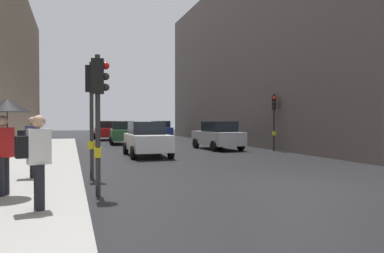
{
  "coord_description": "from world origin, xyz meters",
  "views": [
    {
      "loc": [
        -6.03,
        -8.45,
        1.83
      ],
      "look_at": [
        -1.14,
        6.04,
        1.56
      ],
      "focal_mm": 33.62,
      "sensor_mm": 36.0,
      "label": 1
    }
  ],
  "objects_px": {
    "car_blue_van": "(160,130)",
    "car_silver_hatchback": "(218,135)",
    "car_green_estate": "(123,133)",
    "pedestrian_with_umbrella": "(6,120)",
    "traffic_light_near_left": "(99,99)",
    "pedestrian_with_black_backpack": "(36,156)",
    "traffic_light_near_right": "(92,98)",
    "car_white_compact": "(147,139)",
    "pedestrian_with_grey_backpack": "(31,143)",
    "car_red_sedan": "(106,130)",
    "traffic_light_mid_street": "(274,112)"
  },
  "relations": [
    {
      "from": "car_blue_van",
      "to": "car_silver_hatchback",
      "type": "distance_m",
      "value": 14.87
    },
    {
      "from": "car_blue_van",
      "to": "pedestrian_with_umbrella",
      "type": "distance_m",
      "value": 28.58
    },
    {
      "from": "traffic_light_near_right",
      "to": "car_blue_van",
      "type": "bearing_deg",
      "value": 71.61
    },
    {
      "from": "car_red_sedan",
      "to": "car_white_compact",
      "type": "bearing_deg",
      "value": -88.03
    },
    {
      "from": "car_white_compact",
      "to": "car_green_estate",
      "type": "relative_size",
      "value": 0.98
    },
    {
      "from": "car_green_estate",
      "to": "pedestrian_with_black_backpack",
      "type": "distance_m",
      "value": 21.33
    },
    {
      "from": "car_silver_hatchback",
      "to": "pedestrian_with_black_backpack",
      "type": "bearing_deg",
      "value": -124.63
    },
    {
      "from": "car_silver_hatchback",
      "to": "car_green_estate",
      "type": "relative_size",
      "value": 1.0
    },
    {
      "from": "traffic_light_near_left",
      "to": "pedestrian_with_grey_backpack",
      "type": "bearing_deg",
      "value": 125.06
    },
    {
      "from": "car_red_sedan",
      "to": "pedestrian_with_grey_backpack",
      "type": "height_order",
      "value": "pedestrian_with_grey_backpack"
    },
    {
      "from": "traffic_light_near_right",
      "to": "car_green_estate",
      "type": "distance_m",
      "value": 16.84
    },
    {
      "from": "car_white_compact",
      "to": "pedestrian_with_black_backpack",
      "type": "height_order",
      "value": "pedestrian_with_black_backpack"
    },
    {
      "from": "car_silver_hatchback",
      "to": "car_white_compact",
      "type": "bearing_deg",
      "value": -151.82
    },
    {
      "from": "pedestrian_with_grey_backpack",
      "to": "car_blue_van",
      "type": "bearing_deg",
      "value": 68.13
    },
    {
      "from": "traffic_light_mid_street",
      "to": "traffic_light_near_right",
      "type": "xyz_separation_m",
      "value": [
        -10.8,
        -7.0,
        0.18
      ]
    },
    {
      "from": "pedestrian_with_black_backpack",
      "to": "car_silver_hatchback",
      "type": "bearing_deg",
      "value": 55.37
    },
    {
      "from": "car_red_sedan",
      "to": "traffic_light_near_right",
      "type": "bearing_deg",
      "value": -96.21
    },
    {
      "from": "traffic_light_near_left",
      "to": "car_green_estate",
      "type": "xyz_separation_m",
      "value": [
        3.17,
        19.2,
        -1.48
      ]
    },
    {
      "from": "car_silver_hatchback",
      "to": "car_green_estate",
      "type": "xyz_separation_m",
      "value": [
        -4.91,
        7.36,
        0.0
      ]
    },
    {
      "from": "car_green_estate",
      "to": "car_white_compact",
      "type": "bearing_deg",
      "value": -90.85
    },
    {
      "from": "car_green_estate",
      "to": "pedestrian_with_umbrella",
      "type": "xyz_separation_m",
      "value": [
        -5.18,
        -19.26,
        0.96
      ]
    },
    {
      "from": "traffic_light_near_left",
      "to": "car_green_estate",
      "type": "distance_m",
      "value": 19.52
    },
    {
      "from": "car_silver_hatchback",
      "to": "pedestrian_with_black_backpack",
      "type": "relative_size",
      "value": 2.43
    },
    {
      "from": "car_blue_van",
      "to": "car_silver_hatchback",
      "type": "xyz_separation_m",
      "value": [
        0.11,
        -14.87,
        0.0
      ]
    },
    {
      "from": "traffic_light_mid_street",
      "to": "car_silver_hatchback",
      "type": "xyz_separation_m",
      "value": [
        -2.72,
        2.1,
        -1.46
      ]
    },
    {
      "from": "car_red_sedan",
      "to": "car_green_estate",
      "type": "xyz_separation_m",
      "value": [
        0.71,
        -6.17,
        0.0
      ]
    },
    {
      "from": "car_white_compact",
      "to": "car_silver_hatchback",
      "type": "bearing_deg",
      "value": 28.18
    },
    {
      "from": "car_silver_hatchback",
      "to": "pedestrian_with_umbrella",
      "type": "height_order",
      "value": "pedestrian_with_umbrella"
    },
    {
      "from": "traffic_light_near_left",
      "to": "pedestrian_with_black_backpack",
      "type": "bearing_deg",
      "value": -126.91
    },
    {
      "from": "traffic_light_near_left",
      "to": "car_blue_van",
      "type": "height_order",
      "value": "traffic_light_near_left"
    },
    {
      "from": "traffic_light_mid_street",
      "to": "car_red_sedan",
      "type": "relative_size",
      "value": 0.8
    },
    {
      "from": "traffic_light_mid_street",
      "to": "car_white_compact",
      "type": "relative_size",
      "value": 0.8
    },
    {
      "from": "pedestrian_with_umbrella",
      "to": "car_white_compact",
      "type": "bearing_deg",
      "value": 61.31
    },
    {
      "from": "car_green_estate",
      "to": "pedestrian_with_black_backpack",
      "type": "height_order",
      "value": "pedestrian_with_black_backpack"
    },
    {
      "from": "car_green_estate",
      "to": "pedestrian_with_black_backpack",
      "type": "relative_size",
      "value": 2.44
    },
    {
      "from": "traffic_light_near_left",
      "to": "pedestrian_with_black_backpack",
      "type": "relative_size",
      "value": 1.93
    },
    {
      "from": "traffic_light_mid_street",
      "to": "car_green_estate",
      "type": "distance_m",
      "value": 12.25
    },
    {
      "from": "car_blue_van",
      "to": "car_white_compact",
      "type": "bearing_deg",
      "value": -105.72
    },
    {
      "from": "car_red_sedan",
      "to": "car_green_estate",
      "type": "height_order",
      "value": "same"
    },
    {
      "from": "traffic_light_near_left",
      "to": "traffic_light_near_right",
      "type": "xyz_separation_m",
      "value": [
        -0.0,
        2.74,
        0.17
      ]
    },
    {
      "from": "car_white_compact",
      "to": "car_silver_hatchback",
      "type": "xyz_separation_m",
      "value": [
        5.06,
        2.71,
        0.0
      ]
    },
    {
      "from": "traffic_light_near_left",
      "to": "car_blue_van",
      "type": "relative_size",
      "value": 0.8
    },
    {
      "from": "traffic_light_near_right",
      "to": "pedestrian_with_grey_backpack",
      "type": "xyz_separation_m",
      "value": [
        -1.75,
        -0.24,
        -1.36
      ]
    },
    {
      "from": "car_blue_van",
      "to": "car_white_compact",
      "type": "relative_size",
      "value": 1.01
    },
    {
      "from": "car_silver_hatchback",
      "to": "pedestrian_with_grey_backpack",
      "type": "distance_m",
      "value": 13.56
    },
    {
      "from": "traffic_light_near_left",
      "to": "car_silver_hatchback",
      "type": "bearing_deg",
      "value": 55.7
    },
    {
      "from": "car_silver_hatchback",
      "to": "pedestrian_with_umbrella",
      "type": "xyz_separation_m",
      "value": [
        -10.08,
        -11.89,
        0.96
      ]
    },
    {
      "from": "traffic_light_near_left",
      "to": "pedestrian_with_umbrella",
      "type": "height_order",
      "value": "traffic_light_near_left"
    },
    {
      "from": "car_red_sedan",
      "to": "pedestrian_with_umbrella",
      "type": "relative_size",
      "value": 1.98
    },
    {
      "from": "car_white_compact",
      "to": "pedestrian_with_grey_backpack",
      "type": "distance_m",
      "value": 8.17
    }
  ]
}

